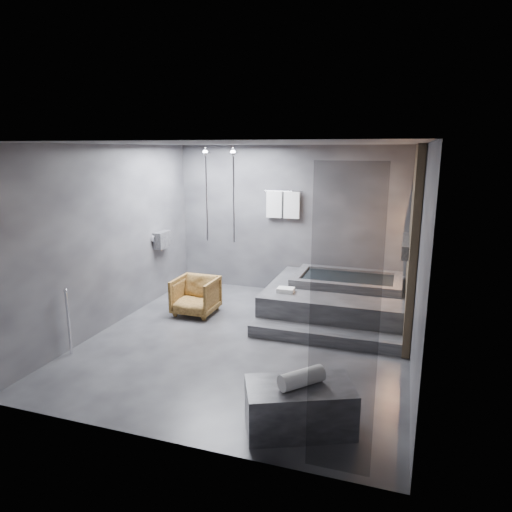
% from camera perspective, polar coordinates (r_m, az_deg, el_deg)
% --- Properties ---
extents(room, '(5.00, 5.04, 2.82)m').
position_cam_1_polar(room, '(6.42, 3.08, 4.29)').
color(room, '#29292B').
rests_on(room, ground).
extents(tub_deck, '(2.20, 2.00, 0.50)m').
position_cam_1_polar(tub_deck, '(7.80, 9.97, -5.48)').
color(tub_deck, '#2E2E30').
rests_on(tub_deck, ground).
extents(tub_step, '(2.20, 0.36, 0.18)m').
position_cam_1_polar(tub_step, '(6.77, 8.41, -9.86)').
color(tub_step, '#2E2E30').
rests_on(tub_step, ground).
extents(concrete_bench, '(1.19, 0.95, 0.47)m').
position_cam_1_polar(concrete_bench, '(4.78, 5.44, -18.27)').
color(concrete_bench, '#343336').
rests_on(concrete_bench, ground).
extents(driftwood_chair, '(0.68, 0.70, 0.63)m').
position_cam_1_polar(driftwood_chair, '(7.77, -7.55, -4.95)').
color(driftwood_chair, '#4B3012').
rests_on(driftwood_chair, ground).
extents(rolled_towel, '(0.44, 0.46, 0.17)m').
position_cam_1_polar(rolled_towel, '(4.61, 5.72, -14.94)').
color(rolled_towel, white).
rests_on(rolled_towel, concrete_bench).
extents(deck_towel, '(0.27, 0.20, 0.07)m').
position_cam_1_polar(deck_towel, '(7.30, 3.73, -4.27)').
color(deck_towel, white).
rests_on(deck_towel, tub_deck).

